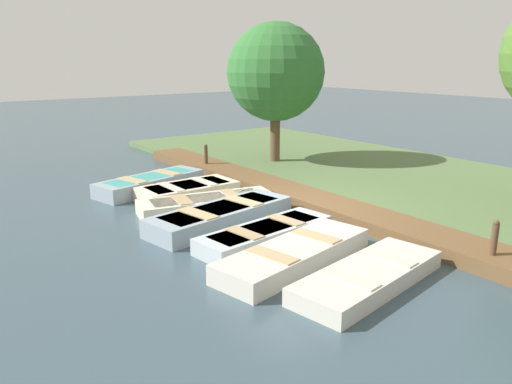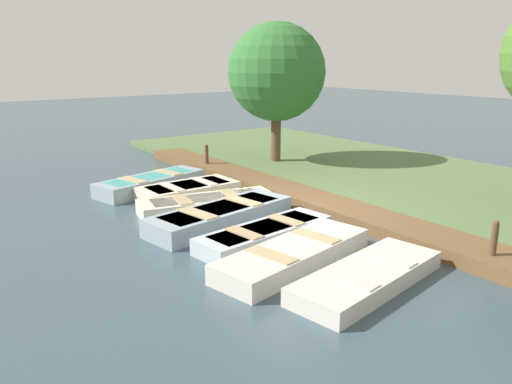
{
  "view_description": "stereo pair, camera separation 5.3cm",
  "coord_description": "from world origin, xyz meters",
  "px_view_note": "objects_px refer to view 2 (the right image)",
  "views": [
    {
      "loc": [
        7.31,
        8.56,
        3.69
      ],
      "look_at": [
        0.59,
        -0.53,
        0.65
      ],
      "focal_mm": 35.0,
      "sensor_mm": 36.0,
      "label": 1
    },
    {
      "loc": [
        7.27,
        8.59,
        3.69
      ],
      "look_at": [
        0.59,
        -0.53,
        0.65
      ],
      "focal_mm": 35.0,
      "sensor_mm": 36.0,
      "label": 2
    }
  ],
  "objects_px": {
    "park_tree_far_left": "(277,72)",
    "rowboat_2": "(207,203)",
    "rowboat_5": "(294,254)",
    "rowboat_0": "(151,183)",
    "mooring_post_far": "(493,246)",
    "rowboat_3": "(221,216)",
    "rowboat_6": "(368,276)",
    "rowboat_1": "(188,191)",
    "rowboat_4": "(265,234)",
    "mooring_post_near": "(207,158)"
  },
  "relations": [
    {
      "from": "rowboat_1",
      "to": "rowboat_5",
      "type": "distance_m",
      "value": 5.23
    },
    {
      "from": "rowboat_0",
      "to": "mooring_post_far",
      "type": "distance_m",
      "value": 9.18
    },
    {
      "from": "rowboat_2",
      "to": "mooring_post_far",
      "type": "height_order",
      "value": "mooring_post_far"
    },
    {
      "from": "rowboat_0",
      "to": "rowboat_6",
      "type": "bearing_deg",
      "value": 78.0
    },
    {
      "from": "rowboat_3",
      "to": "park_tree_far_left",
      "type": "xyz_separation_m",
      "value": [
        -4.98,
        -4.28,
        3.0
      ]
    },
    {
      "from": "rowboat_0",
      "to": "park_tree_far_left",
      "type": "distance_m",
      "value": 5.8
    },
    {
      "from": "rowboat_4",
      "to": "rowboat_5",
      "type": "bearing_deg",
      "value": 71.84
    },
    {
      "from": "rowboat_1",
      "to": "park_tree_far_left",
      "type": "relative_size",
      "value": 0.55
    },
    {
      "from": "mooring_post_far",
      "to": "park_tree_far_left",
      "type": "distance_m",
      "value": 9.98
    },
    {
      "from": "rowboat_6",
      "to": "mooring_post_far",
      "type": "height_order",
      "value": "mooring_post_far"
    },
    {
      "from": "rowboat_1",
      "to": "rowboat_4",
      "type": "bearing_deg",
      "value": 83.77
    },
    {
      "from": "rowboat_4",
      "to": "rowboat_6",
      "type": "bearing_deg",
      "value": 86.85
    },
    {
      "from": "rowboat_5",
      "to": "mooring_post_far",
      "type": "xyz_separation_m",
      "value": [
        -2.66,
        2.31,
        0.28
      ]
    },
    {
      "from": "rowboat_0",
      "to": "mooring_post_far",
      "type": "height_order",
      "value": "mooring_post_far"
    },
    {
      "from": "rowboat_1",
      "to": "rowboat_5",
      "type": "xyz_separation_m",
      "value": [
        0.63,
        5.19,
        -0.0
      ]
    },
    {
      "from": "mooring_post_near",
      "to": "rowboat_3",
      "type": "bearing_deg",
      "value": 62.55
    },
    {
      "from": "rowboat_6",
      "to": "rowboat_4",
      "type": "bearing_deg",
      "value": -95.95
    },
    {
      "from": "rowboat_2",
      "to": "rowboat_6",
      "type": "bearing_deg",
      "value": 102.28
    },
    {
      "from": "rowboat_1",
      "to": "mooring_post_near",
      "type": "relative_size",
      "value": 2.84
    },
    {
      "from": "rowboat_1",
      "to": "rowboat_6",
      "type": "height_order",
      "value": "rowboat_1"
    },
    {
      "from": "rowboat_1",
      "to": "rowboat_6",
      "type": "bearing_deg",
      "value": 87.28
    },
    {
      "from": "rowboat_3",
      "to": "rowboat_5",
      "type": "height_order",
      "value": "rowboat_3"
    },
    {
      "from": "rowboat_1",
      "to": "rowboat_2",
      "type": "distance_m",
      "value": 1.37
    },
    {
      "from": "rowboat_1",
      "to": "rowboat_2",
      "type": "bearing_deg",
      "value": 80.95
    },
    {
      "from": "rowboat_3",
      "to": "mooring_post_near",
      "type": "distance_m",
      "value": 5.53
    },
    {
      "from": "rowboat_1",
      "to": "mooring_post_far",
      "type": "xyz_separation_m",
      "value": [
        -2.03,
        7.5,
        0.28
      ]
    },
    {
      "from": "rowboat_4",
      "to": "park_tree_far_left",
      "type": "height_order",
      "value": "park_tree_far_left"
    },
    {
      "from": "rowboat_3",
      "to": "rowboat_6",
      "type": "distance_m",
      "value": 4.13
    },
    {
      "from": "rowboat_1",
      "to": "rowboat_2",
      "type": "xyz_separation_m",
      "value": [
        0.2,
        1.36,
        -0.01
      ]
    },
    {
      "from": "rowboat_2",
      "to": "rowboat_6",
      "type": "relative_size",
      "value": 1.07
    },
    {
      "from": "park_tree_far_left",
      "to": "rowboat_2",
      "type": "bearing_deg",
      "value": 34.01
    },
    {
      "from": "rowboat_3",
      "to": "mooring_post_near",
      "type": "relative_size",
      "value": 3.95
    },
    {
      "from": "rowboat_1",
      "to": "rowboat_6",
      "type": "xyz_separation_m",
      "value": [
        0.23,
        6.61,
        -0.03
      ]
    },
    {
      "from": "rowboat_5",
      "to": "rowboat_3",
      "type": "bearing_deg",
      "value": -103.57
    },
    {
      "from": "rowboat_1",
      "to": "park_tree_far_left",
      "type": "height_order",
      "value": "park_tree_far_left"
    },
    {
      "from": "rowboat_3",
      "to": "rowboat_0",
      "type": "bearing_deg",
      "value": -99.86
    },
    {
      "from": "rowboat_0",
      "to": "rowboat_2",
      "type": "distance_m",
      "value": 2.7
    },
    {
      "from": "rowboat_0",
      "to": "mooring_post_far",
      "type": "xyz_separation_m",
      "value": [
        -2.51,
        8.82,
        0.26
      ]
    },
    {
      "from": "mooring_post_near",
      "to": "mooring_post_far",
      "type": "height_order",
      "value": "same"
    },
    {
      "from": "rowboat_0",
      "to": "mooring_post_far",
      "type": "relative_size",
      "value": 3.62
    },
    {
      "from": "mooring_post_near",
      "to": "park_tree_far_left",
      "type": "xyz_separation_m",
      "value": [
        -2.43,
        0.62,
        2.75
      ]
    },
    {
      "from": "rowboat_5",
      "to": "park_tree_far_left",
      "type": "xyz_separation_m",
      "value": [
        -5.09,
        -6.98,
        3.03
      ]
    },
    {
      "from": "rowboat_0",
      "to": "mooring_post_near",
      "type": "distance_m",
      "value": 2.75
    },
    {
      "from": "mooring_post_near",
      "to": "park_tree_far_left",
      "type": "relative_size",
      "value": 0.19
    },
    {
      "from": "rowboat_2",
      "to": "mooring_post_far",
      "type": "xyz_separation_m",
      "value": [
        -2.23,
        6.14,
        0.29
      ]
    },
    {
      "from": "rowboat_2",
      "to": "mooring_post_far",
      "type": "distance_m",
      "value": 6.54
    },
    {
      "from": "mooring_post_near",
      "to": "rowboat_2",
      "type": "bearing_deg",
      "value": 59.38
    },
    {
      "from": "rowboat_5",
      "to": "rowboat_2",
      "type": "bearing_deg",
      "value": -107.55
    },
    {
      "from": "rowboat_5",
      "to": "mooring_post_near",
      "type": "bearing_deg",
      "value": -120.43
    },
    {
      "from": "park_tree_far_left",
      "to": "rowboat_5",
      "type": "bearing_deg",
      "value": 53.89
    }
  ]
}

